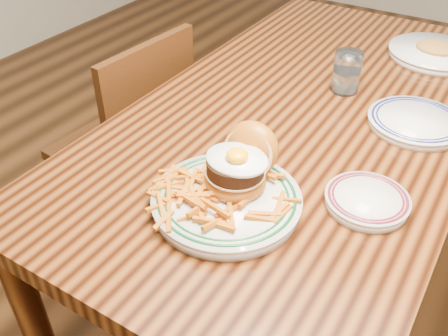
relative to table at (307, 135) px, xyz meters
The scene contains 8 objects.
floor 0.66m from the table, ahead, with size 6.00×6.00×0.00m, color black.
table is the anchor object (origin of this frame).
chair_left 0.65m from the table, behind, with size 0.43×0.43×0.85m.
main_plate 0.47m from the table, 87.48° to the right, with size 0.31×0.32×0.15m.
side_plate 0.42m from the table, 49.66° to the right, with size 0.17×0.17×0.03m.
rear_plate 0.29m from the table, 11.30° to the left, with size 0.24×0.24×0.03m.
water_glass 0.20m from the table, 73.29° to the left, with size 0.08×0.08×0.12m.
far_plate 0.56m from the table, 67.63° to the left, with size 0.29×0.29×0.05m.
Camera 1 is at (0.42, -1.13, 1.44)m, focal length 40.00 mm.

